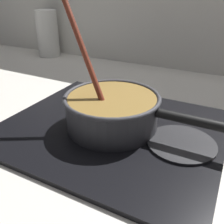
{
  "coord_description": "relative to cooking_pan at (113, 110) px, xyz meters",
  "views": [
    {
      "loc": [
        0.36,
        -0.33,
        0.35
      ],
      "look_at": [
        0.1,
        0.17,
        0.05
      ],
      "focal_mm": 39.74,
      "sensor_mm": 36.0,
      "label": 1
    }
  ],
  "objects": [
    {
      "name": "burner_ring",
      "position": [
        -0.0,
        0.0,
        -0.04
      ],
      "size": [
        0.2,
        0.2,
        0.01
      ],
      "primitive_type": "torus",
      "color": "#592D0C",
      "rests_on": "hob_plate"
    },
    {
      "name": "cooking_pan",
      "position": [
        0.0,
        0.0,
        0.0
      ],
      "size": [
        0.44,
        0.25,
        0.31
      ],
      "color": "#38383D",
      "rests_on": "hob_plate"
    },
    {
      "name": "paper_towel_roll",
      "position": [
        -0.67,
        0.53,
        0.06
      ],
      "size": [
        0.11,
        0.11,
        0.23
      ],
      "primitive_type": "cylinder",
      "color": "white",
      "rests_on": "ground"
    },
    {
      "name": "hob_plate",
      "position": [
        -0.0,
        0.0,
        -0.05
      ],
      "size": [
        0.56,
        0.48,
        0.01
      ],
      "primitive_type": "cube",
      "color": "black",
      "rests_on": "ground"
    },
    {
      "name": "ground",
      "position": [
        -0.1,
        -0.17,
        -0.08
      ],
      "size": [
        2.4,
        1.6,
        0.04
      ],
      "primitive_type": "cube",
      "color": "beige"
    },
    {
      "name": "backsplash_wall",
      "position": [
        -0.1,
        0.62,
        0.22
      ],
      "size": [
        2.4,
        0.02,
        0.55
      ],
      "primitive_type": "cube",
      "color": "silver",
      "rests_on": "ground"
    },
    {
      "name": "spare_burner",
      "position": [
        0.18,
        0.0,
        -0.04
      ],
      "size": [
        0.16,
        0.16,
        0.01
      ],
      "primitive_type": "cylinder",
      "color": "#262628",
      "rests_on": "hob_plate"
    }
  ]
}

